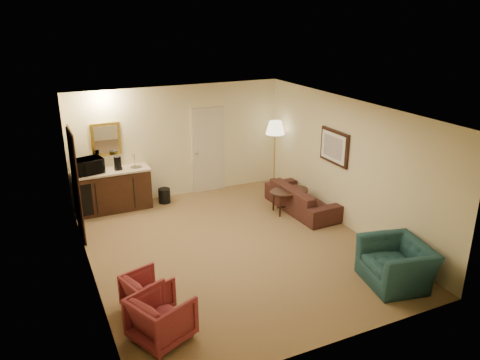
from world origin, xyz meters
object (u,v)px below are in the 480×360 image
object	(u,v)px
rose_chair_near	(147,291)
floor_lamp	(274,155)
wetbar_cabinet	(113,190)
coffee_maker	(118,163)
coffee_table	(289,201)
microwave	(88,164)
teal_armchair	(397,257)
waste_bin	(164,196)
sofa	(302,194)
rose_chair_far	(161,315)

from	to	relation	value
rose_chair_near	floor_lamp	distance (m)	5.50
wetbar_cabinet	coffee_maker	bearing A→B (deg)	-4.10
coffee_table	floor_lamp	size ratio (longest dim) A/B	0.52
microwave	coffee_maker	bearing A→B (deg)	-14.96
teal_armchair	wetbar_cabinet	bearing A→B (deg)	-132.91
coffee_table	wetbar_cabinet	bearing A→B (deg)	153.42
waste_bin	rose_chair_near	bearing A→B (deg)	-109.58
microwave	coffee_maker	world-z (taller)	microwave
rose_chair_near	coffee_table	bearing A→B (deg)	-76.05
sofa	coffee_table	bearing A→B (deg)	78.77
waste_bin	coffee_maker	size ratio (longest dim) A/B	1.14
sofa	coffee_maker	world-z (taller)	coffee_maker
wetbar_cabinet	microwave	world-z (taller)	microwave
teal_armchair	rose_chair_near	bearing A→B (deg)	-93.18
sofa	coffee_maker	size ratio (longest dim) A/B	6.64
microwave	waste_bin	bearing A→B (deg)	-16.75
wetbar_cabinet	rose_chair_near	bearing A→B (deg)	-93.63
waste_bin	coffee_maker	bearing A→B (deg)	176.53
coffee_maker	rose_chair_near	bearing A→B (deg)	-78.41
sofa	waste_bin	distance (m)	3.13
floor_lamp	waste_bin	world-z (taller)	floor_lamp
rose_chair_near	coffee_maker	distance (m)	4.02
rose_chair_near	microwave	distance (m)	4.02
coffee_maker	microwave	bearing A→B (deg)	-163.01
waste_bin	microwave	size ratio (longest dim) A/B	0.57
floor_lamp	coffee_maker	distance (m)	3.71
rose_chair_near	floor_lamp	world-z (taller)	floor_lamp
sofa	teal_armchair	xyz separation A→B (m)	(-0.20, -3.14, 0.08)
rose_chair_near	microwave	size ratio (longest dim) A/B	1.06
wetbar_cabinet	teal_armchair	bearing A→B (deg)	-54.19
sofa	coffee_table	distance (m)	0.33
rose_chair_near	coffee_table	xyz separation A→B (m)	(3.70, 2.21, -0.06)
coffee_table	microwave	world-z (taller)	microwave
teal_armchair	coffee_table	world-z (taller)	teal_armchair
waste_bin	microwave	distance (m)	1.86
sofa	rose_chair_near	bearing A→B (deg)	116.67
wetbar_cabinet	coffee_maker	distance (m)	0.63
rose_chair_near	waste_bin	bearing A→B (deg)	-36.53
rose_chair_far	microwave	size ratio (longest dim) A/B	1.23
microwave	coffee_maker	size ratio (longest dim) A/B	2.00
coffee_maker	teal_armchair	bearing A→B (deg)	-37.84
teal_armchair	rose_chair_far	world-z (taller)	teal_armchair
sofa	rose_chair_far	xyz separation A→B (m)	(-4.00, -2.90, -0.02)
rose_chair_far	microwave	xyz separation A→B (m)	(-0.21, 4.67, 0.76)
floor_lamp	rose_chair_far	bearing A→B (deg)	-133.27
wetbar_cabinet	microwave	size ratio (longest dim) A/B	2.77
coffee_maker	sofa	bearing A→B (deg)	-8.67
teal_armchair	waste_bin	distance (m)	5.43
rose_chair_near	floor_lamp	xyz separation A→B (m)	(4.10, 3.62, 0.54)
sofa	microwave	xyz separation A→B (m)	(-4.21, 1.77, 0.74)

